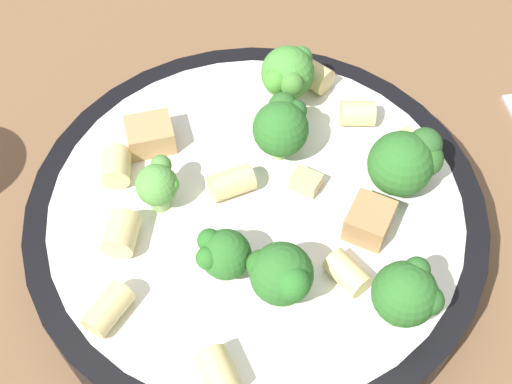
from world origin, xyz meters
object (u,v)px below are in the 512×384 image
broccoli_floret_6 (281,275)px  chicken_chunk_1 (150,135)px  pasta_bowl (256,218)px  rigatoni_4 (116,167)px  chicken_chunk_0 (306,182)px  broccoli_floret_2 (282,126)px  broccoli_floret_0 (289,74)px  rigatoni_7 (108,309)px  broccoli_floret_4 (407,294)px  rigatoni_6 (347,273)px  broccoli_floret_5 (158,185)px  chicken_chunk_2 (369,221)px  rigatoni_2 (397,145)px  rigatoni_8 (314,76)px  rigatoni_1 (121,234)px  rigatoni_0 (232,183)px  rigatoni_3 (216,372)px  rigatoni_5 (357,113)px  broccoli_floret_1 (406,161)px  broccoli_floret_3 (225,254)px

broccoli_floret_6 → chicken_chunk_1: bearing=136.3°
pasta_bowl → broccoli_floret_6: 0.07m
rigatoni_4 → chicken_chunk_0: rigatoni_4 is taller
broccoli_floret_2 → chicken_chunk_0: broccoli_floret_2 is taller
broccoli_floret_0 → rigatoni_7: broccoli_floret_0 is taller
broccoli_floret_4 → rigatoni_7: broccoli_floret_4 is taller
rigatoni_4 → rigatoni_6: (0.14, -0.05, -0.00)m
pasta_bowl → broccoli_floret_5: bearing=-169.2°
rigatoni_7 → chicken_chunk_2: bearing=30.8°
rigatoni_2 → rigatoni_8: (-0.06, 0.05, 0.00)m
rigatoni_2 → rigatoni_7: 0.19m
broccoli_floret_0 → rigatoni_2: bearing=-22.5°
rigatoni_8 → rigatoni_1: bearing=-122.5°
broccoli_floret_6 → pasta_bowl: bearing=111.6°
broccoli_floret_6 → rigatoni_0: size_ratio=1.50×
broccoli_floret_0 → broccoli_floret_6: (0.02, -0.14, -0.00)m
rigatoni_6 → rigatoni_3: bearing=-131.5°
rigatoni_4 → chicken_chunk_1: same height
rigatoni_5 → rigatoni_8: rigatoni_8 is taller
broccoli_floret_1 → rigatoni_2: size_ratio=1.93×
pasta_bowl → broccoli_floret_1: (0.08, 0.03, 0.04)m
rigatoni_6 → pasta_bowl: bearing=143.3°
broccoli_floret_5 → rigatoni_1: bearing=-116.0°
broccoli_floret_3 → broccoli_floret_5: 0.06m
rigatoni_0 → chicken_chunk_0: size_ratio=1.53×
broccoli_floret_3 → rigatoni_2: 0.13m
broccoli_floret_1 → rigatoni_1: 0.16m
broccoli_floret_6 → rigatoni_8: broccoli_floret_6 is taller
broccoli_floret_0 → broccoli_floret_3: size_ratio=1.37×
broccoli_floret_6 → rigatoni_3: broccoli_floret_6 is taller
broccoli_floret_5 → broccoli_floret_2: bearing=38.9°
pasta_bowl → rigatoni_2: size_ratio=12.14×
rigatoni_6 → rigatoni_2: bearing=76.7°
rigatoni_3 → rigatoni_6: 0.09m
rigatoni_6 → rigatoni_8: size_ratio=1.08×
broccoli_floret_2 → chicken_chunk_1: size_ratio=1.45×
broccoli_floret_4 → chicken_chunk_1: size_ratio=1.54×
broccoli_floret_0 → rigatoni_0: bearing=-106.1°
chicken_chunk_2 → chicken_chunk_1: bearing=163.4°
broccoli_floret_4 → broccoli_floret_6: 0.06m
rigatoni_0 → rigatoni_4: (-0.07, -0.00, 0.00)m
broccoli_floret_4 → chicken_chunk_0: (-0.06, 0.07, -0.02)m
rigatoni_2 → rigatoni_7: bearing=-135.9°
rigatoni_1 → rigatoni_7: 0.04m
broccoli_floret_1 → rigatoni_8: bearing=129.2°
rigatoni_8 → rigatoni_5: bearing=-42.0°
pasta_bowl → rigatoni_6: rigatoni_6 is taller
broccoli_floret_3 → pasta_bowl: bearing=80.1°
broccoli_floret_4 → rigatoni_6: size_ratio=1.83×
chicken_chunk_0 → broccoli_floret_5: bearing=-161.9°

